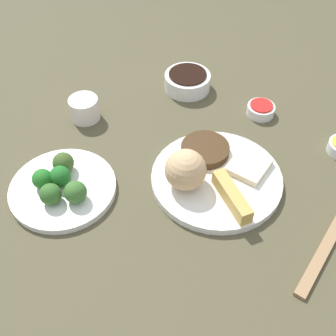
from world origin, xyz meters
TOP-DOWN VIEW (x-y plane):
  - tabletop at (0.00, 0.00)m, footprint 2.20×2.20m
  - main_plate at (-0.00, 0.05)m, footprint 0.26×0.26m
  - rice_scoop at (0.06, 0.02)m, footprint 0.08×0.08m
  - spring_roll at (0.03, 0.11)m, footprint 0.07×0.12m
  - crab_rangoon_wonton at (-0.06, 0.08)m, footprint 0.09×0.09m
  - stir_fry_heap at (-0.03, -0.01)m, footprint 0.10×0.10m
  - broccoli_plate at (0.23, -0.15)m, footprint 0.21×0.21m
  - broccoli_floret_0 at (0.23, -0.15)m, footprint 0.04×0.04m
  - broccoli_floret_1 at (0.26, -0.17)m, footprint 0.04×0.04m
  - broccoli_floret_2 at (0.27, -0.13)m, footprint 0.04×0.04m
  - broccoli_floret_3 at (0.23, -0.10)m, footprint 0.04×0.04m
  - broccoli_floret_5 at (0.20, -0.18)m, footprint 0.04×0.04m
  - soy_sauce_bowl at (-0.18, -0.21)m, footprint 0.11×0.11m
  - soy_sauce_bowl_liquid at (-0.18, -0.21)m, footprint 0.09×0.09m
  - sauce_ramekin_sweet_and_sour at (-0.23, -0.02)m, footprint 0.06×0.06m
  - sauce_ramekin_sweet_and_sour_liquid at (-0.23, -0.02)m, footprint 0.05×0.05m
  - teacup at (0.07, -0.29)m, footprint 0.07×0.07m
  - chopsticks_pair at (-0.02, 0.28)m, footprint 0.23×0.06m

SIDE VIEW (x-z plane):
  - tabletop at x=0.00m, z-range 0.00..0.02m
  - chopsticks_pair at x=-0.02m, z-range 0.02..0.03m
  - broccoli_plate at x=0.23m, z-range 0.02..0.03m
  - main_plate at x=0.00m, z-range 0.02..0.04m
  - sauce_ramekin_sweet_and_sour at x=-0.23m, z-range 0.02..0.04m
  - soy_sauce_bowl at x=-0.18m, z-range 0.02..0.06m
  - crab_rangoon_wonton at x=-0.06m, z-range 0.04..0.05m
  - stir_fry_heap at x=-0.03m, z-range 0.04..0.05m
  - sauce_ramekin_sweet_and_sour_liquid at x=-0.23m, z-range 0.04..0.05m
  - teacup at x=0.07m, z-range 0.02..0.07m
  - spring_roll at x=0.03m, z-range 0.04..0.07m
  - broccoli_floret_1 at x=0.26m, z-range 0.03..0.07m
  - broccoli_floret_0 at x=0.23m, z-range 0.03..0.08m
  - broccoli_floret_2 at x=0.27m, z-range 0.03..0.08m
  - broccoli_floret_5 at x=0.20m, z-range 0.03..0.08m
  - broccoli_floret_3 at x=0.23m, z-range 0.03..0.08m
  - soy_sauce_bowl_liquid at x=-0.18m, z-range 0.06..0.06m
  - rice_scoop at x=0.06m, z-range 0.04..0.12m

